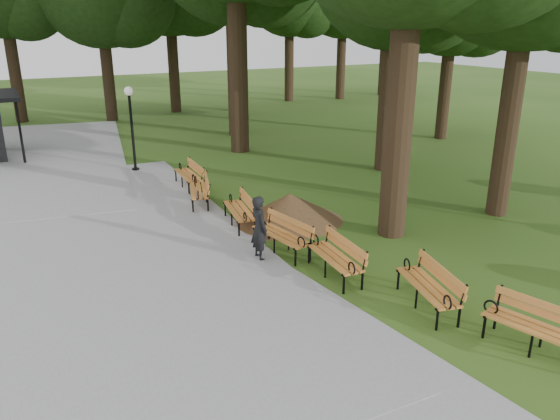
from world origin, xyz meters
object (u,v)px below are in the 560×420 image
person (259,228)px  bench_6 (188,175)px  bench_5 (199,190)px  lamp_post (130,111)px  bench_3 (281,235)px  dirt_mound (289,208)px  bench_0 (538,330)px  bench_2 (334,258)px  bench_1 (428,287)px  bench_4 (239,211)px

person → bench_6: size_ratio=0.82×
bench_5 → bench_6: same height
lamp_post → person: bearing=-86.6°
person → bench_3: person is taller
person → dirt_mound: (1.83, 1.82, -0.36)m
bench_0 → bench_3: 6.03m
bench_0 → bench_3: same height
bench_6 → bench_5: bearing=-5.8°
dirt_mound → bench_5: (-1.66, 2.73, 0.02)m
bench_0 → bench_5: same height
lamp_post → bench_2: size_ratio=1.65×
bench_1 → bench_3: size_ratio=1.00×
dirt_mound → bench_6: bearing=106.6°
lamp_post → bench_1: (2.44, -13.07, -1.81)m
person → bench_3: 0.73m
person → bench_2: size_ratio=0.82×
dirt_mound → bench_2: bearing=-102.8°
bench_4 → bench_6: same height
bench_4 → person: bearing=-2.0°
lamp_post → bench_4: lamp_post is taller
lamp_post → bench_5: (0.74, -4.91, -1.81)m
lamp_post → bench_5: 5.28m
bench_3 → bench_5: (-0.47, 4.45, 0.00)m
person → bench_1: bearing=-152.9°
bench_2 → bench_4: same height
bench_0 → bench_5: 10.46m
dirt_mound → bench_0: bearing=-85.4°
bench_6 → person: bearing=-0.8°
bench_2 → bench_4: 3.86m
bench_0 → bench_2: same height
bench_4 → bench_5: size_ratio=1.00×
bench_2 → bench_3: size_ratio=1.00×
bench_2 → bench_3: bearing=-161.2°
bench_0 → bench_4: size_ratio=1.00×
lamp_post → bench_6: size_ratio=1.65×
lamp_post → bench_4: (1.05, -7.22, -1.81)m
bench_4 → bench_6: bearing=-169.4°
bench_3 → bench_4: bearing=175.4°
bench_2 → bench_3: (-0.41, 1.69, 0.00)m
lamp_post → bench_1: lamp_post is taller
dirt_mound → bench_5: bench_5 is taller
person → lamp_post: 9.59m
bench_1 → bench_5: size_ratio=1.00×
bench_1 → bench_5: (-1.71, 8.16, 0.00)m
bench_6 → bench_1: bearing=11.4°
person → bench_4: size_ratio=0.82×
bench_3 → bench_5: 4.47m
bench_2 → bench_5: (-0.88, 6.14, 0.00)m
dirt_mound → bench_2: (-0.78, -3.41, 0.02)m
bench_1 → bench_6: bearing=-156.9°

